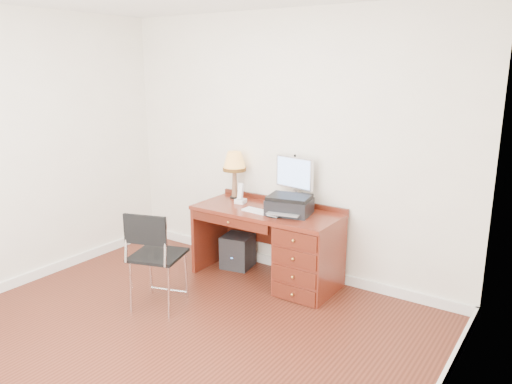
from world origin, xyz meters
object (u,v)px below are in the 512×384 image
Objects in this scene: leg_lamp at (234,164)px; printer at (289,205)px; phone at (241,197)px; chair at (152,250)px; equipment_box at (238,251)px; monitor at (294,175)px; desk at (294,247)px.

printer is at bearing -13.02° from leg_lamp.
phone is 1.20m from chair.
phone reaches higher than equipment_box.
phone is (-0.53, -0.19, -0.27)m from monitor.
phone is at bearing -150.08° from monitor.
printer is 1.31× the size of equipment_box.
monitor reaches higher than desk.
equipment_box is at bearing 172.80° from desk.
chair is (-0.83, -1.12, 0.15)m from desk.
monitor is (-0.15, 0.24, 0.67)m from desk.
desk is at bearing -47.55° from monitor.
printer is 2.20× the size of phone.
leg_lamp reaches higher than desk.
printer is (0.09, -0.24, -0.24)m from monitor.
desk is 2.93× the size of leg_lamp.
chair is (-0.15, -1.16, -0.25)m from phone.
desk reaches higher than equipment_box.
equipment_box is (0.10, -0.08, -0.95)m from leg_lamp.
monitor is 0.62m from phone.
desk is at bearing -8.71° from printer.
desk is 1.13m from leg_lamp.
leg_lamp is (-0.79, 0.18, 0.29)m from printer.
printer is 0.86m from leg_lamp.
monitor is 0.56× the size of chair.
leg_lamp is at bearing -165.43° from monitor.
leg_lamp is 0.38m from phone.
leg_lamp is 2.40× the size of phone.
chair is at bearing -126.57° from desk.
equipment_box is at bearing 68.99° from chair.
monitor reaches higher than chair.
phone is at bearing -37.54° from leg_lamp.
chair is (-0.76, -1.11, -0.28)m from printer.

